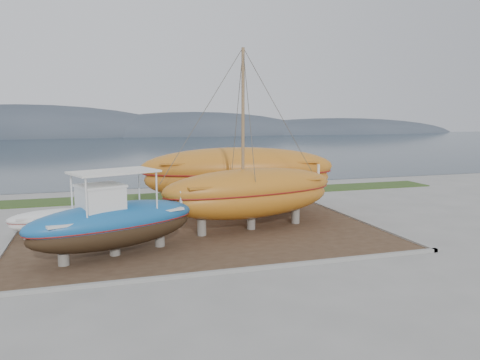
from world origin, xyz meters
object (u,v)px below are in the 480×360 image
object	(u,v)px
white_dinghy	(56,223)
orange_bare_hull	(239,181)
blue_caique	(114,214)
orange_sailboat	(251,141)

from	to	relation	value
white_dinghy	orange_bare_hull	xyz separation A→B (m)	(10.29, 2.93, 1.28)
blue_caique	orange_sailboat	bearing A→B (deg)	-1.04
blue_caique	white_dinghy	xyz separation A→B (m)	(-2.62, 4.04, -1.14)
blue_caique	white_dinghy	bearing A→B (deg)	101.24
blue_caique	orange_bare_hull	bearing A→B (deg)	20.54
orange_sailboat	white_dinghy	bearing A→B (deg)	161.04
blue_caique	orange_bare_hull	world-z (taller)	orange_bare_hull
orange_sailboat	orange_bare_hull	xyz separation A→B (m)	(0.64, 4.32, -2.68)
blue_caique	orange_sailboat	xyz separation A→B (m)	(7.03, 2.65, 2.81)
white_dinghy	orange_sailboat	world-z (taller)	orange_sailboat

